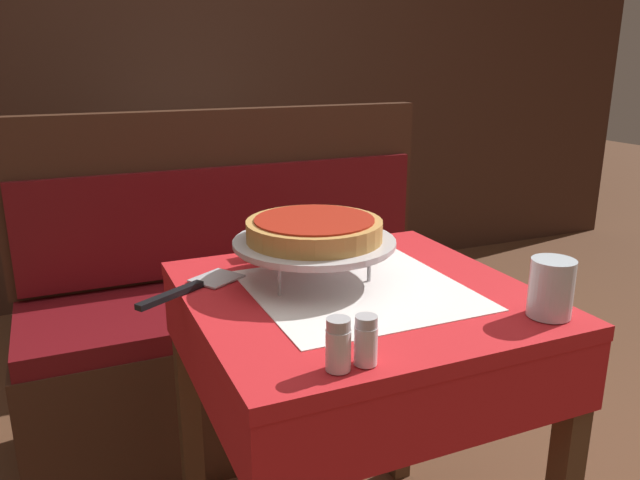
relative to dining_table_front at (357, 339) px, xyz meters
name	(u,v)px	position (x,y,z in m)	size (l,w,h in m)	color
dining_table_front	(357,339)	(0.00, 0.00, 0.00)	(0.68, 0.68, 0.75)	red
dining_table_rear	(212,189)	(0.09, 1.61, 0.00)	(0.69, 0.69, 0.76)	beige
booth_bench	(247,336)	(-0.02, 0.76, -0.32)	(1.40, 0.49, 1.05)	#3D2316
back_wall_panel	(161,58)	(0.00, 2.13, 0.56)	(6.00, 0.04, 2.40)	#3D2319
pizza_pan_stand	(314,244)	(-0.06, 0.09, 0.19)	(0.35, 0.35, 0.09)	#ADADB2
deep_dish_pizza	(314,229)	(-0.06, 0.09, 0.22)	(0.29, 0.29, 0.05)	#C68E47
pizza_server	(192,287)	(-0.31, 0.14, 0.12)	(0.25, 0.18, 0.01)	#BCBCC1
water_glass_near	(551,288)	(0.26, -0.26, 0.17)	(0.08, 0.08, 0.11)	silver
salt_shaker	(338,345)	(-0.18, -0.29, 0.15)	(0.04, 0.04, 0.08)	silver
pepper_shaker	(366,340)	(-0.14, -0.29, 0.15)	(0.04, 0.04, 0.08)	silver
napkin_holder	(284,234)	(-0.05, 0.30, 0.16)	(0.10, 0.05, 0.09)	#B2B2B7
condiment_caddy	(233,155)	(0.18, 1.56, 0.16)	(0.13, 0.13, 0.16)	black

